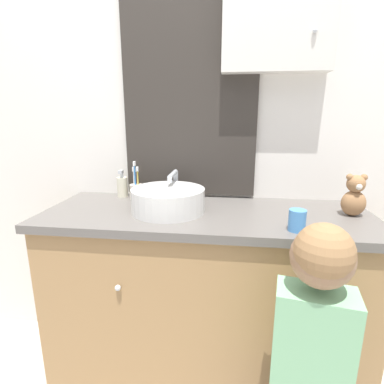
{
  "coord_description": "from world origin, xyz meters",
  "views": [
    {
      "loc": [
        0.1,
        -0.91,
        1.28
      ],
      "look_at": [
        -0.06,
        0.29,
        0.97
      ],
      "focal_mm": 28.0,
      "sensor_mm": 36.0,
      "label": 1
    }
  ],
  "objects_px": {
    "toothbrush_holder": "(136,190)",
    "child_figure": "(312,348)",
    "sink_basin": "(169,199)",
    "drinking_cup": "(297,220)",
    "soap_dispenser": "(122,186)",
    "teddy_bear": "(354,196)"
  },
  "relations": [
    {
      "from": "toothbrush_holder",
      "to": "child_figure",
      "type": "height_order",
      "value": "toothbrush_holder"
    },
    {
      "from": "sink_basin",
      "to": "drinking_cup",
      "type": "height_order",
      "value": "sink_basin"
    },
    {
      "from": "toothbrush_holder",
      "to": "child_figure",
      "type": "xyz_separation_m",
      "value": [
        0.73,
        -0.6,
        -0.33
      ]
    },
    {
      "from": "drinking_cup",
      "to": "sink_basin",
      "type": "bearing_deg",
      "value": 161.65
    },
    {
      "from": "toothbrush_holder",
      "to": "drinking_cup",
      "type": "xyz_separation_m",
      "value": [
        0.71,
        -0.35,
        -0.01
      ]
    },
    {
      "from": "soap_dispenser",
      "to": "child_figure",
      "type": "bearing_deg",
      "value": -37.69
    },
    {
      "from": "sink_basin",
      "to": "teddy_bear",
      "type": "xyz_separation_m",
      "value": [
        0.78,
        0.04,
        0.03
      ]
    },
    {
      "from": "child_figure",
      "to": "drinking_cup",
      "type": "xyz_separation_m",
      "value": [
        -0.02,
        0.25,
        0.32
      ]
    },
    {
      "from": "soap_dispenser",
      "to": "teddy_bear",
      "type": "height_order",
      "value": "teddy_bear"
    },
    {
      "from": "sink_basin",
      "to": "toothbrush_holder",
      "type": "xyz_separation_m",
      "value": [
        -0.2,
        0.18,
        -0.01
      ]
    },
    {
      "from": "child_figure",
      "to": "toothbrush_holder",
      "type": "bearing_deg",
      "value": 140.77
    },
    {
      "from": "sink_basin",
      "to": "soap_dispenser",
      "type": "distance_m",
      "value": 0.36
    },
    {
      "from": "soap_dispenser",
      "to": "child_figure",
      "type": "xyz_separation_m",
      "value": [
        0.82,
        -0.63,
        -0.34
      ]
    },
    {
      "from": "sink_basin",
      "to": "teddy_bear",
      "type": "height_order",
      "value": "teddy_bear"
    },
    {
      "from": "soap_dispenser",
      "to": "drinking_cup",
      "type": "bearing_deg",
      "value": -25.42
    },
    {
      "from": "child_figure",
      "to": "drinking_cup",
      "type": "relative_size",
      "value": 12.49
    },
    {
      "from": "child_figure",
      "to": "soap_dispenser",
      "type": "bearing_deg",
      "value": 142.31
    },
    {
      "from": "sink_basin",
      "to": "child_figure",
      "type": "distance_m",
      "value": 0.76
    },
    {
      "from": "toothbrush_holder",
      "to": "teddy_bear",
      "type": "height_order",
      "value": "toothbrush_holder"
    },
    {
      "from": "soap_dispenser",
      "to": "toothbrush_holder",
      "type": "bearing_deg",
      "value": -21.49
    },
    {
      "from": "child_figure",
      "to": "teddy_bear",
      "type": "relative_size",
      "value": 5.59
    },
    {
      "from": "teddy_bear",
      "to": "drinking_cup",
      "type": "relative_size",
      "value": 2.23
    }
  ]
}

